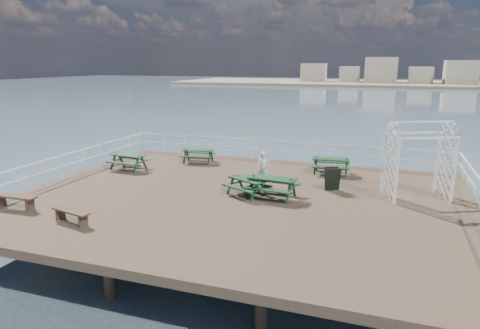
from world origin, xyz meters
The scene contains 13 objects.
ground centered at (0.00, 0.00, -0.15)m, with size 18.00×14.00×0.30m, color brown.
sea_backdrop centered at (12.54, 134.07, -0.51)m, with size 300.00×300.00×9.20m.
railing centered at (-0.07, 2.57, 0.87)m, with size 17.77×13.76×1.10m.
picnic_table_a centered at (-6.89, 2.41, 0.55)m, with size 1.90×1.60×0.86m.
picnic_table_b centered at (-4.17, 4.97, 0.52)m, with size 1.84×1.56×0.81m.
picnic_table_c centered at (2.96, 4.87, 0.55)m, with size 1.86×1.54×0.86m.
picnic_table_d centered at (0.18, 0.24, 0.51)m, with size 2.06×1.92×0.80m.
picnic_table_e centered at (1.23, 0.31, 0.60)m, with size 2.05×1.72×0.93m.
flat_bench_near centered at (-7.45, -4.17, 0.38)m, with size 1.80×0.47×0.51m.
flat_bench_far centered at (-4.46, -4.69, 0.34)m, with size 1.63×0.72×0.46m.
trellis_arbor centered at (6.69, 2.13, 1.38)m, with size 2.83×2.24×3.11m.
sandwich_board centered at (3.39, 2.07, 0.49)m, with size 0.75×0.67×1.01m.
person centered at (0.46, 1.66, 0.78)m, with size 0.57×0.37×1.56m, color white.
Camera 1 is at (5.44, -15.70, 5.33)m, focal length 32.00 mm.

